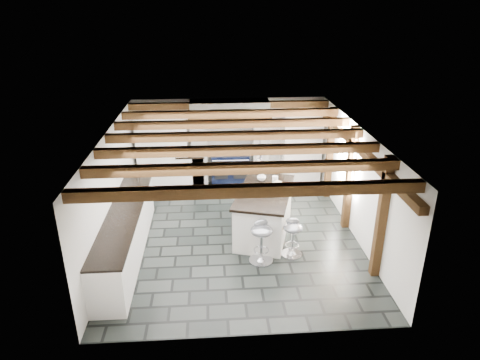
{
  "coord_description": "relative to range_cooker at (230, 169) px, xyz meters",
  "views": [
    {
      "loc": [
        -0.5,
        -7.97,
        4.66
      ],
      "look_at": [
        0.1,
        0.4,
        1.1
      ],
      "focal_mm": 32.0,
      "sensor_mm": 36.0,
      "label": 1
    }
  ],
  "objects": [
    {
      "name": "ground",
      "position": [
        0.0,
        -2.68,
        -0.47
      ],
      "size": [
        6.0,
        6.0,
        0.0
      ],
      "primitive_type": "plane",
      "color": "black",
      "rests_on": "ground"
    },
    {
      "name": "bar_stool_far",
      "position": [
        0.4,
        -3.71,
        0.07
      ],
      "size": [
        0.53,
        0.53,
        0.86
      ],
      "rotation": [
        0.0,
        0.0,
        0.33
      ],
      "color": "silver",
      "rests_on": "ground"
    },
    {
      "name": "range_cooker",
      "position": [
        0.0,
        0.0,
        0.0
      ],
      "size": [
        1.0,
        0.63,
        0.99
      ],
      "color": "black",
      "rests_on": "ground"
    },
    {
      "name": "room_shell",
      "position": [
        -0.61,
        -1.26,
        0.6
      ],
      "size": [
        6.0,
        6.03,
        6.0
      ],
      "color": "white",
      "rests_on": "ground"
    },
    {
      "name": "bar_stool_near",
      "position": [
        1.03,
        -3.53,
        0.02
      ],
      "size": [
        0.42,
        0.42,
        0.77
      ],
      "rotation": [
        0.0,
        0.0,
        -0.1
      ],
      "color": "silver",
      "rests_on": "ground"
    },
    {
      "name": "kitchen_island",
      "position": [
        0.59,
        -2.62,
        0.04
      ],
      "size": [
        1.56,
        2.21,
        1.32
      ],
      "rotation": [
        0.0,
        0.0,
        -0.28
      ],
      "color": "white",
      "rests_on": "ground"
    }
  ]
}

